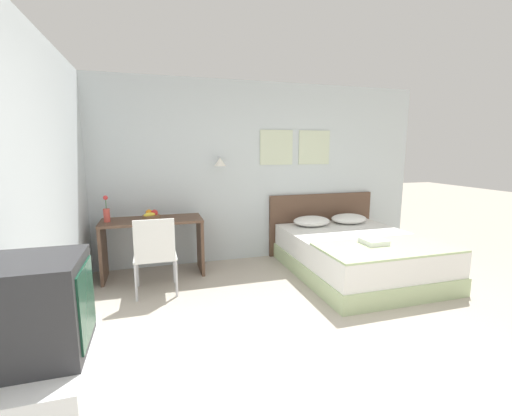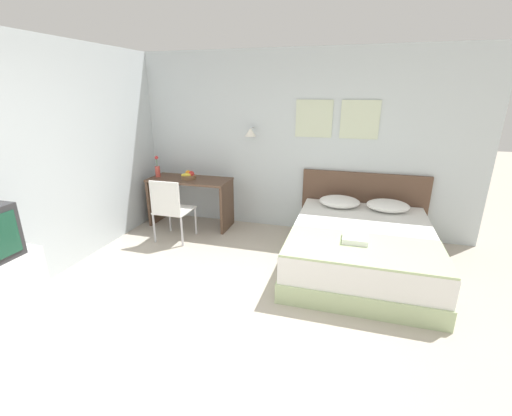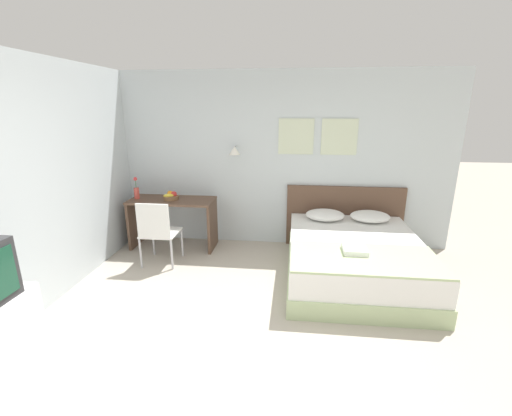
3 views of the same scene
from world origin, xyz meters
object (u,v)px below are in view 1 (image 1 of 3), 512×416
object	(u,v)px
throw_blanket	(387,247)
tv_stand	(45,416)
desk_chair	(155,251)
pillow_left	(312,221)
desk	(153,236)
folded_towel_near_foot	(374,241)
flower_vase	(107,213)
bed	(357,255)
headboard	(321,223)
fruit_bowl	(151,216)
television	(32,309)
pillow_right	(349,219)

from	to	relation	value
throw_blanket	tv_stand	size ratio (longest dim) A/B	2.17
throw_blanket	desk_chair	size ratio (longest dim) A/B	1.75
pillow_left	desk	bearing A→B (deg)	-179.55
folded_towel_near_foot	flower_vase	world-z (taller)	flower_vase
bed	tv_stand	size ratio (longest dim) A/B	2.78
desk_chair	tv_stand	world-z (taller)	desk_chair
throw_blanket	tv_stand	bearing A→B (deg)	-154.89
bed	tv_stand	bearing A→B (deg)	-146.69
folded_towel_near_foot	desk	size ratio (longest dim) A/B	0.22
bed	tv_stand	xyz separation A→B (m)	(-3.18, -2.09, 0.08)
headboard	folded_towel_near_foot	distance (m)	1.52
pillow_left	folded_towel_near_foot	xyz separation A→B (m)	(0.24, -1.21, -0.02)
headboard	throw_blanket	size ratio (longest dim) A/B	1.11
desk	fruit_bowl	distance (m)	0.28
television	tv_stand	bearing A→B (deg)	180.00
desk_chair	pillow_right	bearing A→B (deg)	13.26
bed	pillow_left	xyz separation A→B (m)	(-0.32, 0.75, 0.34)
bed	tv_stand	world-z (taller)	tv_stand
pillow_right	television	size ratio (longest dim) A/B	1.16
headboard	desk	bearing A→B (deg)	-172.98
desk_chair	flower_vase	xyz separation A→B (m)	(-0.56, 0.65, 0.35)
flower_vase	tv_stand	distance (m)	2.86
headboard	pillow_right	bearing A→B (deg)	-43.63
bed	fruit_bowl	bearing A→B (deg)	164.39
desk_chair	television	xyz separation A→B (m)	(-0.56, -2.15, 0.39)
desk_chair	tv_stand	distance (m)	2.23
throw_blanket	television	bearing A→B (deg)	-154.87
headboard	fruit_bowl	distance (m)	2.68
pillow_left	fruit_bowl	size ratio (longest dim) A/B	2.44
headboard	pillow_left	world-z (taller)	headboard
pillow_left	throw_blanket	world-z (taller)	pillow_left
throw_blanket	desk_chair	world-z (taller)	desk_chair
desk	fruit_bowl	world-z (taller)	fruit_bowl
tv_stand	television	bearing A→B (deg)	-0.00
bed	folded_towel_near_foot	size ratio (longest dim) A/B	7.44
pillow_right	desk	size ratio (longest dim) A/B	0.44
headboard	desk	size ratio (longest dim) A/B	1.39
fruit_bowl	tv_stand	xyz separation A→B (m)	(-0.54, -2.83, -0.47)
tv_stand	bed	bearing A→B (deg)	33.31
pillow_left	folded_towel_near_foot	bearing A→B (deg)	-79.00
pillow_right	tv_stand	distance (m)	4.52
desk	television	distance (m)	2.90
folded_towel_near_foot	desk	world-z (taller)	desk
throw_blanket	fruit_bowl	world-z (taller)	fruit_bowl
pillow_left	flower_vase	distance (m)	2.87
television	folded_towel_near_foot	bearing A→B (deg)	27.88
bed	pillow_left	bearing A→B (deg)	113.07
desk	television	bearing A→B (deg)	-100.86
pillow_right	flower_vase	size ratio (longest dim) A/B	1.67
bed	throw_blanket	bearing A→B (deg)	-90.00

